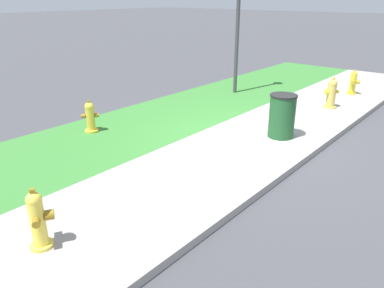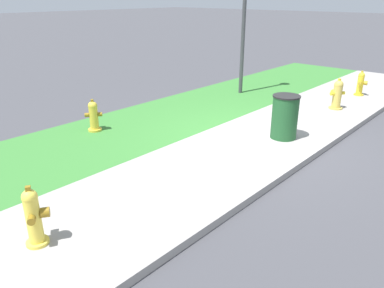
# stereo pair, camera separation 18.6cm
# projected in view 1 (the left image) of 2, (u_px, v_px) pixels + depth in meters

# --- Properties ---
(ground_plane) EXTENTS (120.00, 120.00, 0.00)m
(ground_plane) POSITION_uv_depth(u_px,v_px,m) (254.00, 139.00, 7.67)
(ground_plane) COLOR #424247
(sidewalk_pavement) EXTENTS (18.00, 2.27, 0.01)m
(sidewalk_pavement) POSITION_uv_depth(u_px,v_px,m) (254.00, 139.00, 7.67)
(sidewalk_pavement) COLOR #9E9993
(sidewalk_pavement) RESTS_ON ground
(grass_verge) EXTENTS (18.00, 2.69, 0.01)m
(grass_verge) POSITION_uv_depth(u_px,v_px,m) (167.00, 116.00, 9.15)
(grass_verge) COLOR #387A33
(grass_verge) RESTS_ON ground
(street_curb) EXTENTS (18.00, 0.16, 0.12)m
(street_curb) POSITION_uv_depth(u_px,v_px,m) (311.00, 152.00, 6.93)
(street_curb) COLOR #9E9993
(street_curb) RESTS_ON ground
(fire_hydrant_mid_block) EXTENTS (0.32, 0.35, 0.78)m
(fire_hydrant_mid_block) POSITION_uv_depth(u_px,v_px,m) (38.00, 220.00, 4.27)
(fire_hydrant_mid_block) COLOR yellow
(fire_hydrant_mid_block) RESTS_ON ground
(fire_hydrant_far_end) EXTENTS (0.35, 0.34, 0.70)m
(fire_hydrant_far_end) POSITION_uv_depth(u_px,v_px,m) (90.00, 117.00, 7.99)
(fire_hydrant_far_end) COLOR gold
(fire_hydrant_far_end) RESTS_ON ground
(fire_hydrant_at_driveway) EXTENTS (0.38, 0.38, 0.80)m
(fire_hydrant_at_driveway) POSITION_uv_depth(u_px,v_px,m) (331.00, 93.00, 9.68)
(fire_hydrant_at_driveway) COLOR gold
(fire_hydrant_at_driveway) RESTS_ON ground
(fire_hydrant_across_street) EXTENTS (0.36, 0.33, 0.73)m
(fire_hydrant_across_street) POSITION_uv_depth(u_px,v_px,m) (353.00, 83.00, 11.02)
(fire_hydrant_across_street) COLOR yellow
(fire_hydrant_across_street) RESTS_ON ground
(trash_bin) EXTENTS (0.55, 0.55, 0.90)m
(trash_bin) POSITION_uv_depth(u_px,v_px,m) (282.00, 116.00, 7.64)
(trash_bin) COLOR #1E5128
(trash_bin) RESTS_ON ground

